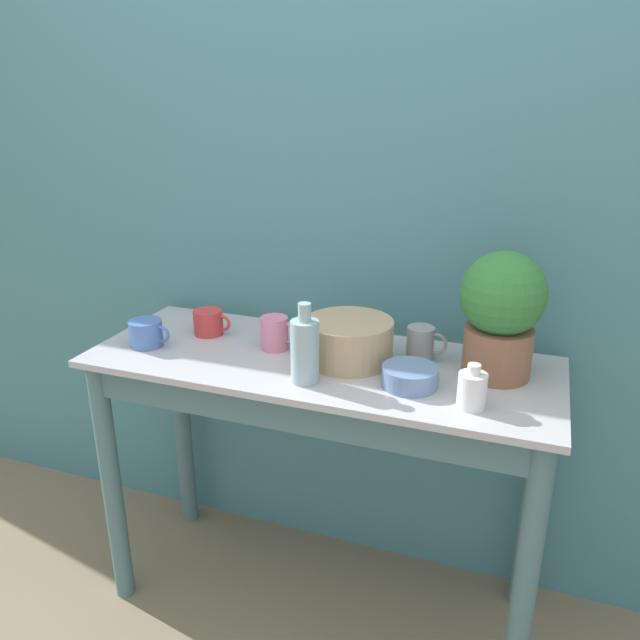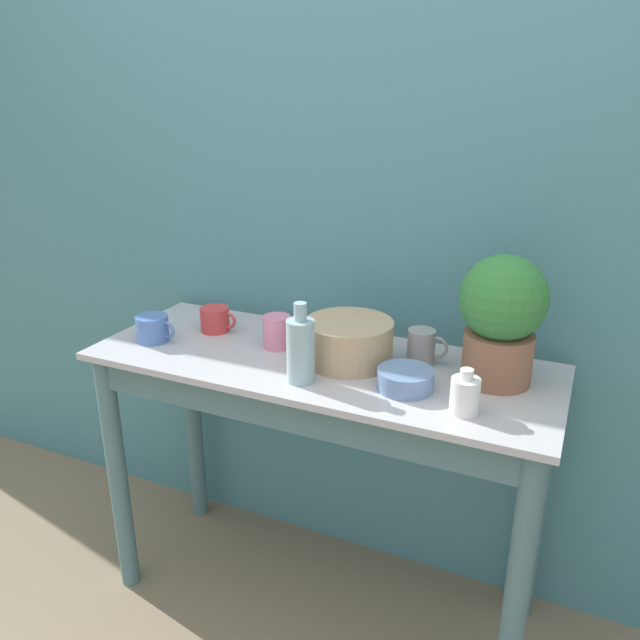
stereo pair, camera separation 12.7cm
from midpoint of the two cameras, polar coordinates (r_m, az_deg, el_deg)
The scene contains 11 objects.
wall_back at distance 1.96m, azimuth 5.69°, elevation 8.88°, with size 6.00×0.05×2.40m.
counter_table at distance 1.85m, azimuth 1.71°, elevation -9.47°, with size 1.34×0.51×0.86m.
potted_plant at distance 1.67m, azimuth 18.38°, elevation 0.36°, with size 0.22×0.22×0.34m.
bowl_wash_large at distance 1.75m, azimuth 4.70°, elevation -1.98°, with size 0.25×0.25×0.12m.
bottle_tall at distance 1.62m, azimuth 0.46°, elevation -2.71°, with size 0.07×0.07×0.22m.
bottle_short at distance 1.53m, azimuth 15.45°, elevation -6.64°, with size 0.07×0.07×0.11m.
mug_blue at distance 1.95m, azimuth -13.24°, elevation -0.78°, with size 0.13×0.10×0.08m.
mug_grey at distance 1.78m, azimuth 11.35°, elevation -2.42°, with size 0.12×0.08×0.10m.
mug_pink at distance 1.85m, azimuth -1.93°, elevation -1.11°, with size 0.12×0.08×0.10m.
mug_red at distance 1.99m, azimuth -7.76°, elevation 0.04°, with size 0.12×0.09×0.08m.
bowl_small_blue at distance 1.63m, azimuth 10.04°, elevation -5.40°, with size 0.15×0.15×0.05m.
Camera 2 is at (0.67, -1.23, 1.59)m, focal length 35.00 mm.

